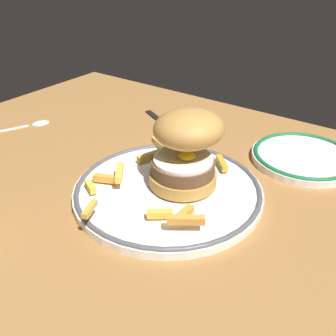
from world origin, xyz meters
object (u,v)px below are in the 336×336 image
dinner_plate (168,190)px  spoon (33,123)px  side_plate (303,157)px  burger (186,146)px  knife (164,123)px

dinner_plate → spoon: (-37.38, 4.27, -0.48)cm
dinner_plate → side_plate: same height
dinner_plate → burger: size_ratio=2.34×
knife → spoon: bearing=-143.4°
side_plate → spoon: side_plate is taller
dinner_plate → knife: (-15.81, 20.30, -0.58)cm
burger → side_plate: size_ratio=0.69×
dinner_plate → spoon: 37.63cm
knife → spoon: spoon is taller
side_plate → burger: bearing=-121.1°
burger → knife: 25.54cm
dinner_plate → knife: size_ratio=1.66×
spoon → knife: bearing=36.6°
side_plate → knife: side_plate is taller
burger → knife: size_ratio=0.71×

